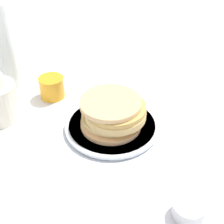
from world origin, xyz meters
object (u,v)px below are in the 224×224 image
at_px(water_bottle_near, 4,47).
at_px(pancake_stack, 113,113).
at_px(plate, 112,125).
at_px(juice_glass, 52,87).

bearing_deg(water_bottle_near, pancake_stack, -144.23).
bearing_deg(plate, juice_glass, 28.65).
distance_m(pancake_stack, juice_glass, 0.21).
bearing_deg(water_bottle_near, juice_glass, -133.59).
bearing_deg(pancake_stack, plate, 112.43).
bearing_deg(pancake_stack, water_bottle_near, 35.77).
height_order(plate, juice_glass, juice_glass).
xyz_separation_m(pancake_stack, juice_glass, (0.18, 0.10, -0.02)).
bearing_deg(plate, water_bottle_near, 35.46).
bearing_deg(juice_glass, plate, -151.35).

